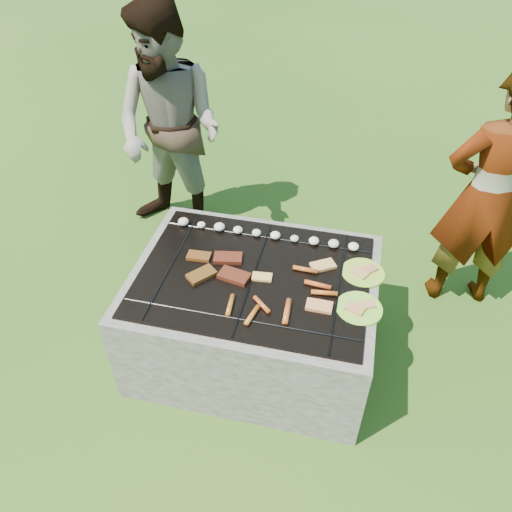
{
  "coord_description": "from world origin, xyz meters",
  "views": [
    {
      "loc": [
        0.45,
        -1.87,
        2.42
      ],
      "look_at": [
        0.0,
        0.05,
        0.7
      ],
      "focal_mm": 35.0,
      "sensor_mm": 36.0,
      "label": 1
    }
  ],
  "objects": [
    {
      "name": "fire_pit",
      "position": [
        0.0,
        0.0,
        0.28
      ],
      "size": [
        1.3,
        1.0,
        0.62
      ],
      "color": "gray",
      "rests_on": "ground"
    },
    {
      "name": "sausages",
      "position": [
        0.19,
        -0.14,
        0.62
      ],
      "size": [
        0.53,
        0.46,
        0.03
      ],
      "color": "#D65B23",
      "rests_on": "fire_pit"
    },
    {
      "name": "mushrooms",
      "position": [
        -0.0,
        0.33,
        0.63
      ],
      "size": [
        1.06,
        0.06,
        0.04
      ],
      "color": "beige",
      "rests_on": "fire_pit"
    },
    {
      "name": "plate_far",
      "position": [
        0.56,
        0.15,
        0.61
      ],
      "size": [
        0.26,
        0.26,
        0.03
      ],
      "color": "yellow",
      "rests_on": "fire_pit"
    },
    {
      "name": "pork_slabs",
      "position": [
        -0.19,
        0.0,
        0.62
      ],
      "size": [
        0.38,
        0.3,
        0.02
      ],
      "color": "#A0521D",
      "rests_on": "fire_pit"
    },
    {
      "name": "bread_on_grate",
      "position": [
        0.29,
        -0.01,
        0.62
      ],
      "size": [
        0.44,
        0.4,
        0.02
      ],
      "color": "#E3C074",
      "rests_on": "fire_pit"
    },
    {
      "name": "cook",
      "position": [
        1.21,
        0.77,
        0.78
      ],
      "size": [
        0.63,
        0.47,
        1.56
      ],
      "primitive_type": "imported",
      "rotation": [
        0.0,
        0.0,
        3.33
      ],
      "color": "gray",
      "rests_on": "ground"
    },
    {
      "name": "plate_near",
      "position": [
        0.56,
        -0.12,
        0.61
      ],
      "size": [
        0.26,
        0.26,
        0.03
      ],
      "color": "#C6F43A",
      "rests_on": "fire_pit"
    },
    {
      "name": "lawn",
      "position": [
        0.0,
        0.0,
        0.0
      ],
      "size": [
        60.0,
        60.0,
        0.0
      ],
      "primitive_type": "plane",
      "color": "#1E4611",
      "rests_on": "ground"
    },
    {
      "name": "bystander",
      "position": [
        -0.83,
        1.04,
        0.83
      ],
      "size": [
        0.94,
        0.81,
        1.66
      ],
      "primitive_type": "imported",
      "rotation": [
        0.0,
        0.0,
        -0.26
      ],
      "color": "#A08F85",
      "rests_on": "ground"
    }
  ]
}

